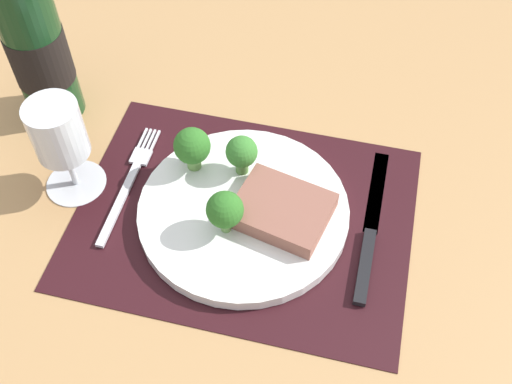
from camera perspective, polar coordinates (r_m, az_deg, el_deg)
ground_plane at (r=77.75cm, az=-1.13°, el=-2.92°), size 140.00×110.00×3.00cm
placemat at (r=76.39cm, az=-1.14°, el=-2.22°), size 40.80×31.07×0.30cm
plate at (r=75.62cm, az=-1.16°, el=-1.80°), size 25.60×25.60×1.60cm
steak at (r=73.23cm, az=2.31°, el=-1.89°), size 12.55×10.89×2.23cm
broccoli_near_fork at (r=70.19cm, az=-2.86°, el=-1.67°), size 4.33×4.33×6.04cm
broccoli_front_edge at (r=75.85cm, az=-1.32°, el=3.62°), size 3.95×3.95×5.62cm
broccoli_near_steak at (r=76.54cm, az=-5.86°, el=4.14°), size 4.59×4.59×6.15cm
fork at (r=80.66cm, az=-11.54°, el=0.89°), size 2.40×19.20×0.50cm
knife at (r=75.49cm, az=10.37°, el=-3.90°), size 1.80×23.00×0.80cm
wine_bottle at (r=85.52cm, az=-19.50°, el=12.57°), size 7.67×7.67×32.05cm
wine_glass at (r=76.05cm, az=-17.68°, el=4.68°), size 7.59×7.59×13.59cm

